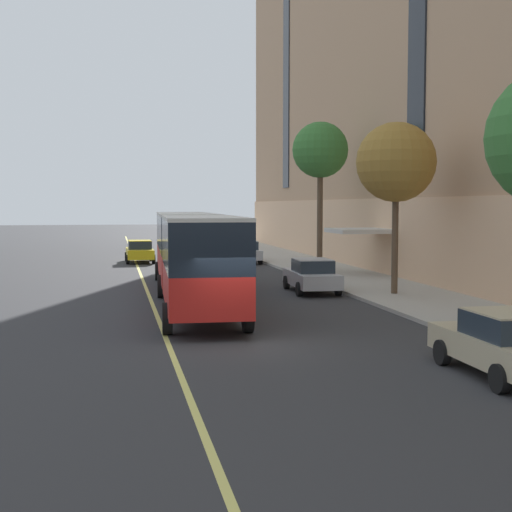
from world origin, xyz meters
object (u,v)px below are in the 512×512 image
(parked_car_silver_1, at_px, (312,275))
(taxi_cab, at_px, (140,251))
(city_bus, at_px, (191,250))
(street_tree_far_downtown, at_px, (320,151))
(parked_car_champagne_3, at_px, (505,344))
(parked_car_silver_2, at_px, (245,252))
(street_tree_far_uptown, at_px, (396,163))
(fire_hydrant, at_px, (507,332))

(parked_car_silver_1, xyz_separation_m, taxi_cab, (-7.14, 19.01, -0.00))
(city_bus, relative_size, parked_car_silver_1, 4.31)
(street_tree_far_downtown, bearing_deg, parked_car_champagne_3, -96.89)
(parked_car_silver_2, bearing_deg, parked_car_champagne_3, -89.98)
(parked_car_silver_2, relative_size, parked_car_champagne_3, 1.00)
(parked_car_silver_1, height_order, parked_car_champagne_3, same)
(parked_car_silver_2, relative_size, taxi_cab, 1.00)
(street_tree_far_uptown, bearing_deg, city_bus, 174.68)
(parked_car_champagne_3, bearing_deg, parked_car_silver_2, 90.02)
(street_tree_far_uptown, bearing_deg, parked_car_silver_2, 99.24)
(parked_car_silver_1, bearing_deg, parked_car_champagne_3, -89.99)
(street_tree_far_downtown, bearing_deg, parked_car_silver_1, -108.49)
(street_tree_far_uptown, bearing_deg, taxi_cab, 115.83)
(parked_car_silver_1, relative_size, parked_car_champagne_3, 1.02)
(parked_car_champagne_3, xyz_separation_m, street_tree_far_downtown, (3.13, 25.87, 6.41))
(parked_car_champagne_3, distance_m, taxi_cab, 36.24)
(parked_car_silver_1, height_order, parked_car_silver_2, same)
(parked_car_silver_1, distance_m, taxi_cab, 20.31)
(fire_hydrant, bearing_deg, street_tree_far_downtown, 86.51)
(city_bus, xyz_separation_m, parked_car_silver_1, (5.71, 1.39, -1.32))
(parked_car_silver_2, bearing_deg, street_tree_far_uptown, -80.76)
(city_bus, height_order, street_tree_far_downtown, street_tree_far_downtown)
(parked_car_silver_1, relative_size, fire_hydrant, 6.37)
(parked_car_silver_2, height_order, street_tree_far_uptown, street_tree_far_uptown)
(city_bus, height_order, taxi_cab, city_bus)
(parked_car_champagne_3, bearing_deg, parked_car_silver_1, 90.01)
(parked_car_champagne_3, relative_size, street_tree_far_uptown, 0.60)
(parked_car_silver_2, bearing_deg, taxi_cab, 164.96)
(parked_car_silver_2, distance_m, parked_car_champagne_3, 33.61)
(fire_hydrant, bearing_deg, parked_car_silver_1, 97.17)
(street_tree_far_uptown, bearing_deg, parked_car_silver_1, 144.75)
(parked_car_silver_1, distance_m, fire_hydrant, 13.81)
(street_tree_far_uptown, height_order, street_tree_far_downtown, street_tree_far_downtown)
(parked_car_silver_1, xyz_separation_m, parked_car_silver_2, (-0.01, 17.09, -0.00))
(city_bus, distance_m, parked_car_silver_2, 19.39)
(taxi_cab, bearing_deg, fire_hydrant, -74.84)
(parked_car_champagne_3, bearing_deg, city_bus, 110.69)
(street_tree_far_downtown, distance_m, fire_hydrant, 24.05)
(parked_car_silver_1, xyz_separation_m, parked_car_champagne_3, (0.00, -16.51, -0.00))
(parked_car_champagne_3, bearing_deg, taxi_cab, 101.37)
(parked_car_silver_2, xyz_separation_m, parked_car_champagne_3, (0.01, -33.61, 0.00))
(street_tree_far_uptown, xyz_separation_m, street_tree_far_downtown, (0.00, 11.57, 1.36))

